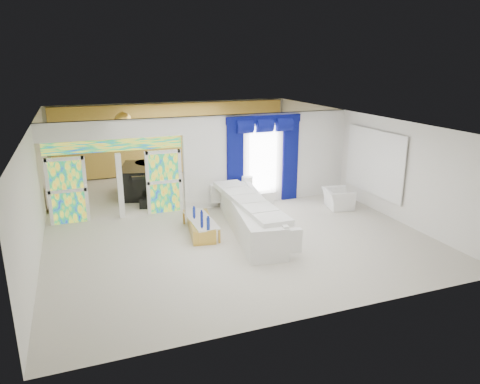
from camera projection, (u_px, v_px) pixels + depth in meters
name	position (u px, v px, depth m)	size (l,w,h in m)	color
floor	(218.00, 216.00, 13.80)	(12.00, 12.00, 0.00)	#B7AF9E
dividing_wall	(269.00, 158.00, 14.99)	(5.70, 0.18, 3.00)	white
dividing_header	(113.00, 129.00, 12.96)	(4.30, 0.18, 0.55)	white
stained_panel_left	(67.00, 191.00, 12.98)	(0.95, 0.04, 2.00)	#994C3F
stained_panel_right	(164.00, 182.00, 13.93)	(0.95, 0.04, 2.00)	#994C3F
stained_transom	(114.00, 145.00, 13.10)	(4.00, 0.05, 0.35)	#994C3F
window_pane	(263.00, 160.00, 14.83)	(1.00, 0.02, 2.30)	white
blue_drape_left	(235.00, 164.00, 14.48)	(0.55, 0.10, 2.80)	#07044B
blue_drape_right	(290.00, 160.00, 15.15)	(0.55, 0.10, 2.80)	#07044B
blue_pelmet	(264.00, 119.00, 14.41)	(2.60, 0.12, 0.25)	#07044B
wall_mirror	(374.00, 162.00, 14.11)	(0.04, 2.70, 1.90)	white
gold_curtains	(174.00, 138.00, 18.67)	(9.70, 0.12, 2.90)	#B4792B
white_sofa	(249.00, 216.00, 12.55)	(0.95, 4.45, 0.85)	silver
coffee_table	(201.00, 226.00, 12.44)	(0.61, 1.83, 0.41)	gold
console_table	(255.00, 198.00, 14.94)	(1.21, 0.38, 0.40)	white
table_lamp	(247.00, 185.00, 14.69)	(0.36, 0.36, 0.58)	white
armchair	(338.00, 199.00, 14.53)	(0.97, 0.84, 0.63)	silver
grand_piano	(145.00, 180.00, 15.96)	(1.58, 2.07, 1.05)	black
piano_bench	(153.00, 203.00, 14.63)	(0.88, 0.34, 0.29)	black
tv_console	(58.00, 198.00, 14.24)	(0.59, 0.53, 0.85)	tan
chandelier	(123.00, 121.00, 15.32)	(0.60, 0.60, 0.60)	gold
decanters	(202.00, 217.00, 12.24)	(0.17, 1.25, 0.24)	#162897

